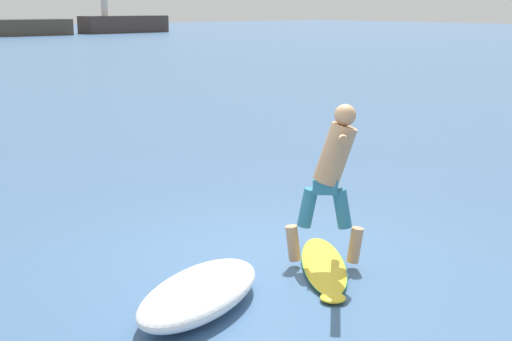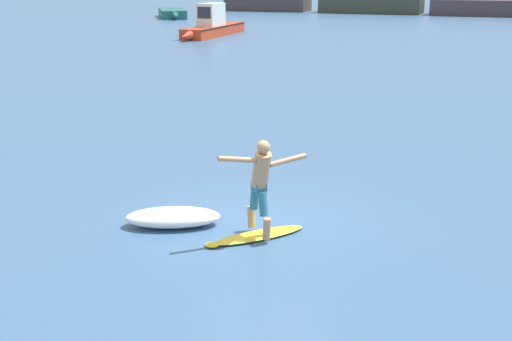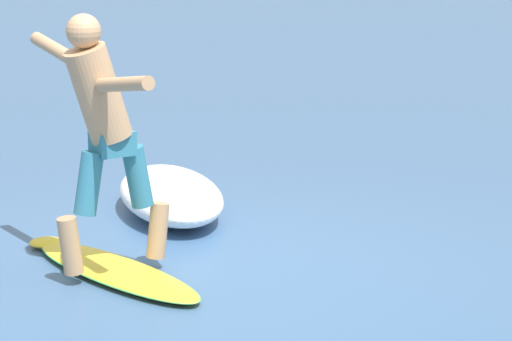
{
  "view_description": "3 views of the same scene",
  "coord_description": "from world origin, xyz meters",
  "px_view_note": "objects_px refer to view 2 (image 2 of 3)",
  "views": [
    {
      "loc": [
        -5.04,
        -5.7,
        2.76
      ],
      "look_at": [
        0.07,
        0.39,
        0.92
      ],
      "focal_mm": 50.0,
      "sensor_mm": 36.0,
      "label": 1
    },
    {
      "loc": [
        4.28,
        -11.5,
        4.55
      ],
      "look_at": [
        -0.25,
        0.39,
        0.9
      ],
      "focal_mm": 50.0,
      "sensor_mm": 36.0,
      "label": 2
    },
    {
      "loc": [
        7.72,
        1.69,
        2.49
      ],
      "look_at": [
        -0.24,
        0.28,
        0.67
      ],
      "focal_mm": 85.0,
      "sensor_mm": 36.0,
      "label": 3
    }
  ],
  "objects_px": {
    "surfboard": "(257,235)",
    "surfer": "(261,179)",
    "fishing_boat_near_jetty": "(212,26)",
    "small_boat_offshore": "(172,13)"
  },
  "relations": [
    {
      "from": "surfer",
      "to": "fishing_boat_near_jetty",
      "type": "height_order",
      "value": "fishing_boat_near_jetty"
    },
    {
      "from": "surfboard",
      "to": "small_boat_offshore",
      "type": "xyz_separation_m",
      "value": [
        -27.07,
        49.27,
        0.37
      ]
    },
    {
      "from": "surfboard",
      "to": "fishing_boat_near_jetty",
      "type": "height_order",
      "value": "fishing_boat_near_jetty"
    },
    {
      "from": "fishing_boat_near_jetty",
      "to": "small_boat_offshore",
      "type": "height_order",
      "value": "fishing_boat_near_jetty"
    },
    {
      "from": "surfboard",
      "to": "surfer",
      "type": "xyz_separation_m",
      "value": [
        0.07,
        -0.03,
        1.04
      ]
    },
    {
      "from": "fishing_boat_near_jetty",
      "to": "surfboard",
      "type": "bearing_deg",
      "value": -64.55
    },
    {
      "from": "surfboard",
      "to": "surfer",
      "type": "bearing_deg",
      "value": -22.2
    },
    {
      "from": "surfer",
      "to": "small_boat_offshore",
      "type": "distance_m",
      "value": 56.28
    },
    {
      "from": "surfer",
      "to": "small_boat_offshore",
      "type": "relative_size",
      "value": 0.25
    },
    {
      "from": "surfboard",
      "to": "surfer",
      "type": "height_order",
      "value": "surfer"
    }
  ]
}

